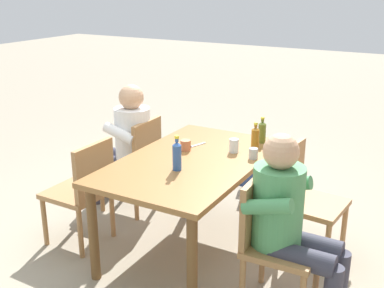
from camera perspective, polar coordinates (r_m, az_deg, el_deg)
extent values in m
plane|color=gray|center=(3.95, 0.00, -12.13)|extent=(24.00, 24.00, 0.00)
cube|color=olive|center=(3.62, 0.00, -2.09)|extent=(1.57, 0.95, 0.04)
cylinder|color=brown|center=(4.51, 0.00, -2.92)|extent=(0.07, 0.07, 0.72)
cylinder|color=brown|center=(3.47, -11.64, -10.38)|extent=(0.07, 0.07, 0.72)
cylinder|color=brown|center=(4.21, 9.45, -4.83)|extent=(0.07, 0.07, 0.72)
cylinder|color=brown|center=(3.07, 0.01, -14.14)|extent=(0.07, 0.07, 0.72)
cube|color=#A37547|center=(4.45, -7.41, -2.42)|extent=(0.45, 0.45, 0.04)
cube|color=#A37547|center=(4.27, -5.33, 0.00)|extent=(0.42, 0.05, 0.42)
cylinder|color=#A37547|center=(4.78, -7.88, -3.81)|extent=(0.04, 0.04, 0.41)
cylinder|color=#A37547|center=(4.50, -10.67, -5.44)|extent=(0.04, 0.04, 0.41)
cylinder|color=#A37547|center=(4.58, -3.98, -4.69)|extent=(0.04, 0.04, 0.41)
cylinder|color=#A37547|center=(4.29, -6.63, -6.46)|extent=(0.04, 0.04, 0.41)
cube|color=#A37547|center=(3.16, 10.70, -12.01)|extent=(0.45, 0.45, 0.04)
cube|color=#A37547|center=(3.10, 7.40, -7.59)|extent=(0.42, 0.05, 0.42)
cylinder|color=#A37547|center=(3.40, 14.60, -14.38)|extent=(0.04, 0.04, 0.41)
cylinder|color=#A37547|center=(3.17, 5.98, -16.40)|extent=(0.04, 0.04, 0.41)
cylinder|color=#A37547|center=(3.47, 8.36, -13.09)|extent=(0.04, 0.04, 0.41)
cube|color=#A37547|center=(3.76, 14.26, -7.00)|extent=(0.48, 0.48, 0.04)
cube|color=#A37547|center=(3.73, 11.68, -3.13)|extent=(0.42, 0.08, 0.42)
cylinder|color=#A37547|center=(3.65, 15.72, -11.96)|extent=(0.04, 0.04, 0.41)
cylinder|color=#A37547|center=(3.97, 17.58, -9.50)|extent=(0.04, 0.04, 0.41)
cylinder|color=#A37547|center=(3.76, 10.19, -10.52)|extent=(0.04, 0.04, 0.41)
cylinder|color=#A37547|center=(4.08, 12.46, -8.27)|extent=(0.04, 0.04, 0.41)
cube|color=#A37547|center=(3.95, -13.50, -5.61)|extent=(0.45, 0.45, 0.04)
cube|color=#A37547|center=(3.74, -11.53, -3.08)|extent=(0.42, 0.05, 0.42)
cylinder|color=#A37547|center=(4.29, -13.40, -6.90)|extent=(0.04, 0.04, 0.41)
cylinder|color=#A37547|center=(4.06, -17.09, -8.81)|extent=(0.04, 0.04, 0.41)
cylinder|color=#A37547|center=(4.06, -9.44, -8.17)|extent=(0.04, 0.04, 0.41)
cylinder|color=#A37547|center=(3.81, -13.10, -10.32)|extent=(0.04, 0.04, 0.41)
cylinder|color=white|center=(4.33, -7.03, 0.92)|extent=(0.32, 0.32, 0.52)
sphere|color=tan|center=(4.23, -7.22, 5.55)|extent=(0.22, 0.22, 0.22)
cylinder|color=#383847|center=(4.60, -8.26, -1.49)|extent=(0.14, 0.40, 0.14)
cylinder|color=#383847|center=(4.79, -10.04, -3.60)|extent=(0.11, 0.11, 0.45)
cylinder|color=white|center=(4.45, -5.64, 2.53)|extent=(0.09, 0.31, 0.16)
cylinder|color=#383847|center=(4.46, -9.65, -2.19)|extent=(0.14, 0.40, 0.14)
cylinder|color=#383847|center=(4.67, -11.43, -4.32)|extent=(0.11, 0.11, 0.45)
cylinder|color=white|center=(4.16, -8.60, 1.24)|extent=(0.09, 0.31, 0.16)
cylinder|color=#4C935B|center=(3.04, 10.12, -7.26)|extent=(0.32, 0.32, 0.52)
sphere|color=tan|center=(2.90, 10.53, -0.87)|extent=(0.22, 0.22, 0.22)
cylinder|color=#383847|center=(3.04, 12.89, -13.08)|extent=(0.14, 0.40, 0.14)
cylinder|color=#4C935B|center=(2.84, 8.92, -7.34)|extent=(0.09, 0.31, 0.16)
cylinder|color=#383847|center=(3.19, 13.86, -11.52)|extent=(0.14, 0.40, 0.14)
cylinder|color=#383847|center=(3.27, 17.03, -15.63)|extent=(0.11, 0.11, 0.45)
cylinder|color=#4C935B|center=(3.17, 11.36, -4.65)|extent=(0.09, 0.31, 0.16)
cylinder|color=#2D56A3|center=(3.39, -1.79, -1.63)|extent=(0.06, 0.06, 0.18)
cone|color=#2D56A3|center=(3.35, -1.81, 0.05)|extent=(0.06, 0.06, 0.03)
cylinder|color=#2D56A3|center=(3.34, -1.82, 0.46)|extent=(0.03, 0.03, 0.03)
cylinder|color=yellow|center=(3.34, -1.82, 0.84)|extent=(0.03, 0.03, 0.02)
cylinder|color=#996019|center=(3.84, 7.51, 0.55)|extent=(0.06, 0.06, 0.16)
cone|color=#996019|center=(3.82, 7.57, 1.84)|extent=(0.06, 0.06, 0.02)
cylinder|color=#996019|center=(3.81, 7.58, 2.15)|extent=(0.03, 0.03, 0.02)
cylinder|color=yellow|center=(3.80, 7.59, 2.44)|extent=(0.03, 0.03, 0.02)
cylinder|color=#566623|center=(4.00, 8.30, 1.26)|extent=(0.06, 0.06, 0.16)
cone|color=#566623|center=(3.98, 8.36, 2.50)|extent=(0.06, 0.06, 0.02)
cylinder|color=#566623|center=(3.97, 8.38, 2.81)|extent=(0.03, 0.03, 0.02)
cylinder|color=yellow|center=(3.97, 8.39, 3.08)|extent=(0.03, 0.03, 0.02)
cylinder|color=#B2B7BC|center=(3.64, 7.30, -1.12)|extent=(0.07, 0.07, 0.08)
cylinder|color=silver|center=(3.76, 5.00, -0.19)|extent=(0.07, 0.07, 0.11)
cylinder|color=#BC6B47|center=(3.79, -0.76, -0.15)|extent=(0.08, 0.08, 0.08)
cube|color=silver|center=(3.92, 0.61, -0.12)|extent=(0.18, 0.08, 0.01)
cube|color=black|center=(3.84, -0.58, -0.43)|extent=(0.08, 0.04, 0.01)
cube|color=#2D4784|center=(4.94, 7.67, -3.04)|extent=(0.33, 0.17, 0.41)
cube|color=navy|center=(5.00, 6.43, -3.60)|extent=(0.23, 0.06, 0.18)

